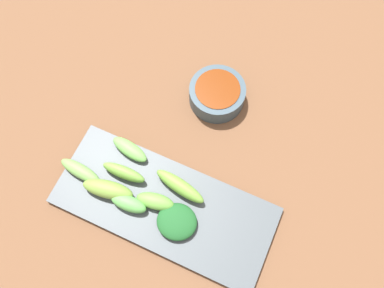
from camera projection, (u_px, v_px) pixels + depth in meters
The scene contains 11 objects.
tabletop at pixel (187, 145), 0.76m from camera, with size 2.10×2.10×0.02m, color brown.
sauce_bowl at pixel (217, 94), 0.76m from camera, with size 0.11×0.11×0.04m.
serving_plate at pixel (165, 205), 0.70m from camera, with size 0.16×0.38×0.01m, color #475055.
broccoli_stalk_0 at pixel (130, 149), 0.72m from camera, with size 0.03×0.07×0.02m, color #6BB051.
broccoli_stalk_1 at pixel (129, 203), 0.68m from camera, with size 0.03×0.06×0.03m, color #60B755.
broccoli_stalk_2 at pixel (124, 172), 0.70m from camera, with size 0.02×0.08×0.03m, color #72AB43.
broccoli_stalk_3 at pixel (180, 186), 0.69m from camera, with size 0.02×0.10×0.03m, color #73B03F.
broccoli_stalk_4 at pixel (153, 200), 0.68m from camera, with size 0.03×0.07×0.02m, color #68AB43.
broccoli_stalk_5 at pixel (80, 171), 0.70m from camera, with size 0.02×0.08×0.02m, color #72AE53.
broccoli_leafy_6 at pixel (177, 222), 0.67m from camera, with size 0.06×0.07×0.02m, color #1E5927.
broccoli_stalk_7 at pixel (108, 189), 0.69m from camera, with size 0.03×0.09×0.03m, color #75A03F.
Camera 1 is at (0.24, 0.12, 0.72)m, focal length 37.25 mm.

